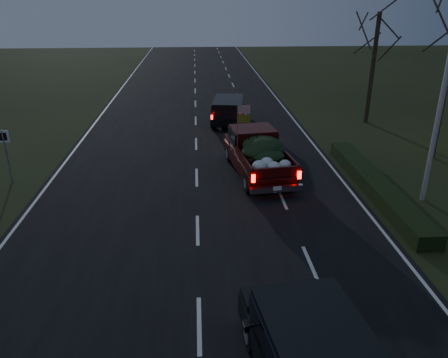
{
  "coord_description": "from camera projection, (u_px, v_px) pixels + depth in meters",
  "views": [
    {
      "loc": [
        0.07,
        -14.04,
        8.0
      ],
      "look_at": [
        1.08,
        1.69,
        1.3
      ],
      "focal_mm": 35.0,
      "sensor_mm": 36.0,
      "label": 1
    }
  ],
  "objects": [
    {
      "name": "road_asphalt",
      "position": [
        198.0,
        230.0,
        16.02
      ],
      "size": [
        14.0,
        120.0,
        0.02
      ],
      "primitive_type": "cube",
      "color": "black",
      "rests_on": "ground"
    },
    {
      "name": "light_pole",
      "position": [
        448.0,
        67.0,
        16.28
      ],
      "size": [
        0.5,
        0.9,
        9.16
      ],
      "color": "silver",
      "rests_on": "ground"
    },
    {
      "name": "ground",
      "position": [
        198.0,
        230.0,
        16.02
      ],
      "size": [
        120.0,
        120.0,
        0.0
      ],
      "primitive_type": "plane",
      "color": "black",
      "rests_on": "ground"
    },
    {
      "name": "hedge_row",
      "position": [
        375.0,
        184.0,
        19.12
      ],
      "size": [
        1.0,
        10.0,
        0.6
      ],
      "primitive_type": "cube",
      "color": "black",
      "rests_on": "ground"
    },
    {
      "name": "bare_tree_far",
      "position": [
        376.0,
        42.0,
        27.52
      ],
      "size": [
        3.6,
        3.6,
        7.0
      ],
      "color": "black",
      "rests_on": "ground"
    },
    {
      "name": "route_sign",
      "position": [
        5.0,
        148.0,
        19.46
      ],
      "size": [
        0.55,
        0.08,
        2.5
      ],
      "color": "gray",
      "rests_on": "ground"
    },
    {
      "name": "pickup_truck",
      "position": [
        258.0,
        151.0,
        20.67
      ],
      "size": [
        2.89,
        5.95,
        3.0
      ],
      "rotation": [
        0.0,
        0.0,
        0.13
      ],
      "color": "#3F0A08",
      "rests_on": "ground"
    },
    {
      "name": "lead_suv",
      "position": [
        228.0,
        108.0,
        28.9
      ],
      "size": [
        2.58,
        4.9,
        1.34
      ],
      "rotation": [
        0.0,
        0.0,
        -0.14
      ],
      "color": "black",
      "rests_on": "ground"
    }
  ]
}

